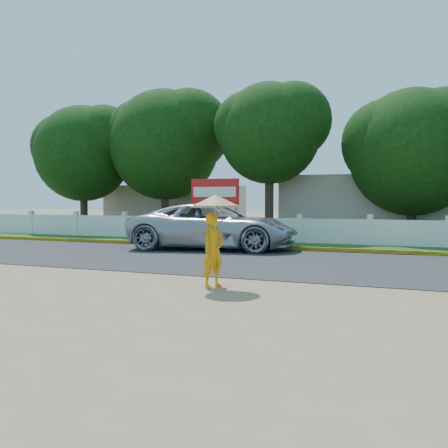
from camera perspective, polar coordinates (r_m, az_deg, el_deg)
name	(u,v)px	position (r m, az deg, el deg)	size (l,w,h in m)	color
ground	(193,284)	(11.75, -3.57, -6.82)	(120.00, 120.00, 0.00)	#9E8460
road	(253,261)	(15.90, 3.29, -4.21)	(60.00, 7.00, 0.02)	#38383A
grass_verge	(292,246)	(20.92, 7.75, -2.48)	(60.00, 3.50, 0.03)	#2D601E
curb	(281,248)	(19.28, 6.56, -2.75)	(40.00, 0.18, 0.16)	yellow
fence	(300,231)	(22.29, 8.64, -0.77)	(40.00, 0.10, 1.10)	silver
building_near	(382,205)	(28.56, 17.56, 2.05)	(10.00, 6.00, 3.20)	#B7AD99
building_far	(177,207)	(33.04, -5.44, 1.94)	(8.00, 5.00, 2.80)	#B7AD99
vehicle	(214,226)	(19.39, -1.20, -0.26)	(2.99, 6.48, 1.80)	#AAADB2
monk_with_parasol	(214,227)	(11.12, -1.12, -0.35)	(1.14, 1.14, 2.08)	orange
billboard	(215,195)	(24.66, -1.06, 3.32)	(2.50, 0.13, 2.95)	gray
tree_row	(326,139)	(25.50, 11.62, 9.54)	(34.37, 6.96, 8.62)	#473828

